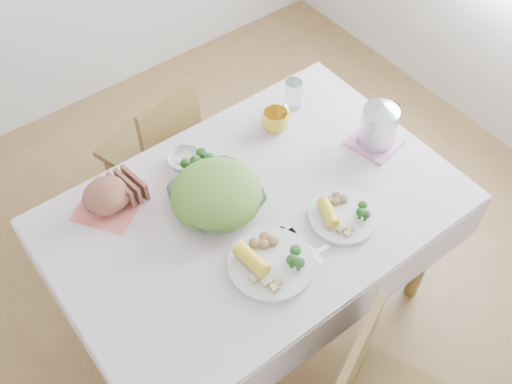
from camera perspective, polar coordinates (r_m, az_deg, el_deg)
floor at (r=2.88m, az=-0.08°, el=-10.77°), size 3.60×3.60×0.00m
dining_table at (r=2.55m, az=-0.09°, el=-6.79°), size 1.40×0.90×0.75m
tablecloth at (r=2.24m, az=-0.10°, el=-1.59°), size 1.50×1.00×0.01m
chair_far at (r=2.92m, az=-10.26°, el=4.93°), size 0.48×0.48×0.85m
salad_bowl at (r=2.22m, az=-3.76°, el=-0.64°), size 0.33×0.33×0.08m
dinner_plate_left at (r=2.08m, az=1.41°, el=-6.90°), size 0.37×0.37×0.02m
dinner_plate_right at (r=2.22m, az=8.21°, el=-2.32°), size 0.36×0.36×0.02m
broccoli_plate at (r=2.35m, az=-5.66°, el=2.16°), size 0.24×0.24×0.02m
napkin at (r=2.31m, az=-13.80°, el=-1.20°), size 0.31×0.31×0.00m
bread_loaf at (r=2.26m, az=-14.06°, el=-0.33°), size 0.19×0.18×0.11m
fruit_bowl at (r=2.37m, az=-6.79°, el=2.99°), size 0.15×0.15×0.04m
yellow_mug at (r=2.48m, az=1.85°, el=6.82°), size 0.12×0.12×0.09m
glass_tumbler at (r=2.57m, az=3.55°, el=9.19°), size 0.08×0.08×0.14m
pink_tray at (r=2.49m, az=11.25°, el=4.72°), size 0.22×0.22×0.01m
electric_kettle at (r=2.41m, az=11.66°, el=6.57°), size 0.18×0.18×0.20m
fork_left at (r=2.15m, az=3.99°, el=-4.53°), size 0.05×0.16×0.00m
fork_right at (r=2.14m, az=4.78°, el=-5.15°), size 0.02×0.19×0.00m
knife at (r=2.13m, az=6.04°, el=-5.60°), size 0.17×0.03×0.00m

